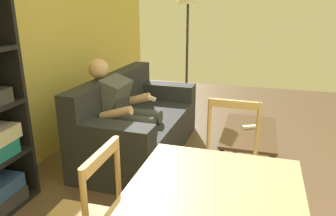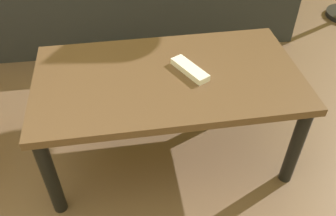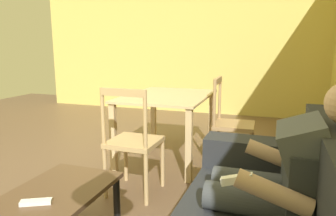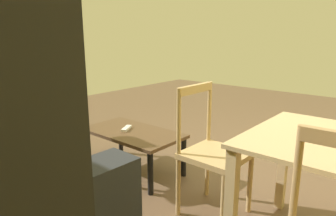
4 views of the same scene
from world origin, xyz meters
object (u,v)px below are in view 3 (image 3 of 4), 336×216
person_lounging (280,181)px  dining_table (168,105)px  tv_remote (36,202)px  coffee_table (46,206)px  dining_chair_facing_couch (133,142)px  dining_chair_near_wall (231,124)px

person_lounging → dining_table: size_ratio=0.91×
tv_remote → coffee_table: bearing=156.3°
coffee_table → dining_chair_facing_couch: size_ratio=1.02×
tv_remote → dining_chair_near_wall: 2.16m
dining_chair_near_wall → dining_chair_facing_couch: (0.95, -0.72, 0.00)m
coffee_table → tv_remote: tv_remote is taller
person_lounging → dining_chair_near_wall: bearing=-164.5°
dining_table → dining_chair_near_wall: 0.74m
tv_remote → dining_chair_facing_couch: bearing=146.5°
person_lounging → dining_table: bearing=-144.6°
person_lounging → coffee_table: (0.25, -1.30, -0.24)m
person_lounging → tv_remote: (0.33, -1.30, -0.17)m
dining_table → tv_remote: bearing=-3.2°
dining_table → dining_chair_near_wall: dining_chair_near_wall is taller
coffee_table → dining_chair_facing_couch: 0.98m
dining_table → dining_chair_facing_couch: 0.96m
coffee_table → dining_chair_near_wall: 2.09m
tv_remote → dining_chair_facing_couch: dining_chair_facing_couch is taller
dining_chair_near_wall → tv_remote: bearing=-22.7°
person_lounging → coffee_table: person_lounging is taller
person_lounging → dining_table: 2.04m
coffee_table → dining_chair_near_wall: bearing=156.4°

